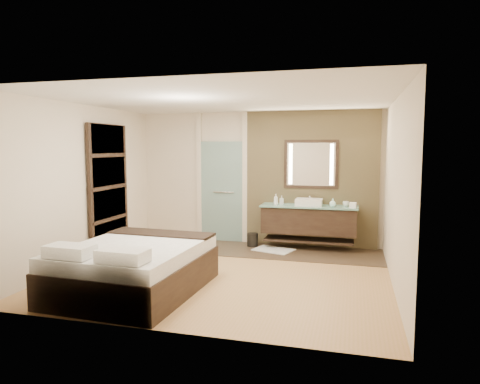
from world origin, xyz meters
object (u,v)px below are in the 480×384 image
(bed, at_px, (134,267))
(waste_bin, at_px, (252,240))
(vanity, at_px, (309,220))
(mirror_unit, at_px, (311,164))

(bed, height_order, waste_bin, bed)
(vanity, xyz_separation_m, mirror_unit, (0.00, 0.24, 1.07))
(bed, bearing_deg, vanity, 58.48)
(vanity, distance_m, waste_bin, 1.19)
(vanity, height_order, mirror_unit, mirror_unit)
(mirror_unit, xyz_separation_m, waste_bin, (-1.10, -0.31, -1.51))
(vanity, relative_size, bed, 0.85)
(mirror_unit, relative_size, bed, 0.49)
(vanity, xyz_separation_m, bed, (-2.07, -3.08, -0.24))
(vanity, bearing_deg, bed, -123.92)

